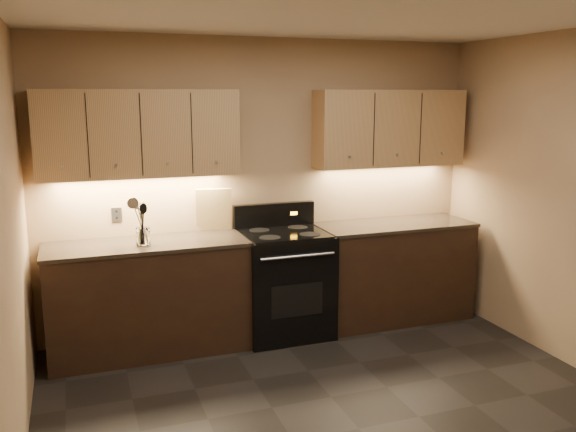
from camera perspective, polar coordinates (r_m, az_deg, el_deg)
name	(u,v)px	position (r m, az deg, el deg)	size (l,w,h in m)	color
floor	(359,429)	(4.17, 6.64, -19.17)	(4.00, 4.00, 0.00)	black
ceiling	(369,5)	(3.63, 7.63, 18.97)	(4.00, 4.00, 0.00)	silver
wall_back	(264,186)	(5.52, -2.26, 2.86)	(4.00, 0.04, 2.60)	tan
counter_left	(149,297)	(5.20, -12.90, -7.41)	(1.62, 0.62, 0.93)	black
counter_right	(393,271)	(5.89, 9.77, -5.07)	(1.46, 0.62, 0.93)	black
stove	(284,282)	(5.43, -0.37, -6.17)	(0.76, 0.68, 1.14)	black
upper_cab_left	(139,134)	(5.09, -13.77, 7.50)	(1.60, 0.30, 0.70)	tan
upper_cab_right	(390,128)	(5.79, 9.48, 8.10)	(1.44, 0.30, 0.70)	tan
outlet_plate	(117,215)	(5.30, -15.74, 0.13)	(0.09, 0.01, 0.12)	#B2B5BA
utensil_crock	(143,237)	(4.99, -13.40, -1.94)	(0.14, 0.14, 0.14)	white
cutting_board	(214,209)	(5.37, -6.96, 0.61)	(0.31, 0.02, 0.39)	tan
wooden_spoon	(139,224)	(4.95, -13.77, -0.72)	(0.06, 0.06, 0.32)	tan
black_spoon	(141,223)	(4.97, -13.59, -0.60)	(0.06, 0.06, 0.33)	black
black_turner	(143,223)	(4.94, -13.42, -0.64)	(0.08, 0.08, 0.33)	black
steel_spatula	(145,221)	(4.98, -13.22, -0.50)	(0.08, 0.08, 0.34)	silver
steel_skimmer	(146,220)	(4.96, -13.11, -0.37)	(0.09, 0.09, 0.37)	silver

